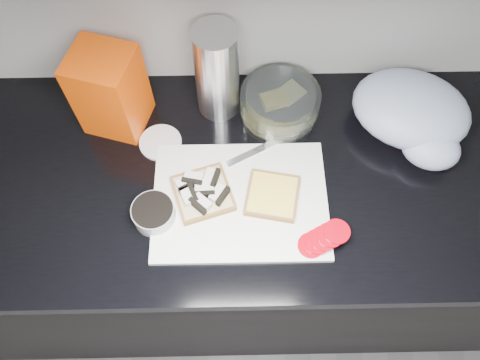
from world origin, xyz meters
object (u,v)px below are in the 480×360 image
Objects in this scene: cutting_board at (240,200)px; steel_canister at (217,72)px; bread_bag at (110,91)px; glass_bowl at (279,104)px.

steel_canister is at bearing 100.18° from cutting_board.
bread_bag is 0.87× the size of steel_canister.
steel_canister reaches higher than cutting_board.
cutting_board is 1.59× the size of steel_canister.
cutting_board is at bearing -21.76° from bread_bag.
glass_bowl is 0.41m from bread_bag.
glass_bowl reaches higher than cutting_board.
glass_bowl is at bearing 17.82° from bread_bag.
steel_canister is (-0.05, 0.28, 0.12)m from cutting_board.
bread_bag is at bearing 141.45° from cutting_board.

